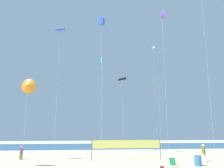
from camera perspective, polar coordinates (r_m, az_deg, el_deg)
name	(u,v)px	position (r m, az deg, el deg)	size (l,w,h in m)	color
ocean_band	(97,146)	(51.02, -3.84, -15.16)	(120.00, 20.00, 0.01)	#28608C
beachgoer_plum_shirt	(21,152)	(29.13, -21.65, -15.52)	(0.35, 0.35, 1.53)	olive
beachgoer_olive_shirt	(204,152)	(27.38, 21.84, -15.49)	(0.41, 0.41, 1.81)	white
folding_beach_chair	(173,163)	(21.73, 14.99, -18.48)	(0.52, 0.65, 0.89)	#1E8C4C
trash_barrel	(198,161)	(23.93, 20.62, -17.45)	(0.66, 0.66, 0.95)	teal
volleyball_net	(127,145)	(26.86, 3.68, -14.93)	(7.99, 0.46, 2.40)	#4C4C51
beach_handbag	(162,168)	(21.22, 12.35, -19.71)	(0.31, 0.16, 0.25)	maroon
kite_green_diamond	(159,85)	(32.08, 11.58, -0.35)	(0.69, 0.68, 9.65)	silver
kite_white_diamond	(153,51)	(38.00, 10.28, 8.17)	(0.67, 0.67, 16.70)	silver
kite_orange_delta	(28,86)	(27.36, -20.28, -0.43)	(1.76, 0.89, 9.02)	silver
kite_blue_box	(102,22)	(34.06, -2.55, 15.26)	(0.82, 0.82, 19.15)	silver
kite_cyan_delta	(102,60)	(37.56, -2.46, 5.96)	(0.51, 1.11, 15.11)	silver
kite_violet_delta	(162,15)	(27.39, 12.32, 16.40)	(0.38, 0.95, 16.48)	silver
kite_black_tube	(122,79)	(38.42, 2.56, 1.16)	(1.24, 1.47, 11.93)	silver
kite_blue_tube	(60,30)	(33.00, -12.86, 13.05)	(1.37, 0.69, 17.12)	silver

